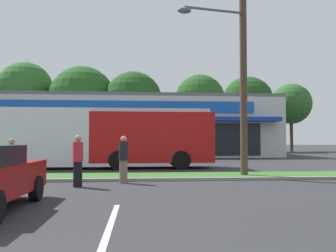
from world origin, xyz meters
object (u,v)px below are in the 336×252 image
utility_pole (240,54)px  pedestrian_far (11,161)px  pedestrian_mid (124,159)px  city_bus (103,136)px  pedestrian_near_bench (78,161)px  car_1 (112,151)px

utility_pole → pedestrian_far: bearing=-170.6°
pedestrian_mid → city_bus: bearing=153.3°
city_bus → pedestrian_near_bench: bearing=89.3°
car_1 → pedestrian_far: 12.87m
city_bus → pedestrian_near_bench: (-0.01, -7.84, -0.90)m
pedestrian_mid → pedestrian_far: 3.94m
pedestrian_near_bench → pedestrian_mid: pedestrian_near_bench is taller
city_bus → car_1: (0.08, 5.78, -0.99)m
pedestrian_mid → pedestrian_far: pedestrian_mid is taller
pedestrian_far → utility_pole: bearing=41.4°
car_1 → pedestrian_near_bench: 13.62m
utility_pole → pedestrian_mid: utility_pole is taller
pedestrian_near_bench → pedestrian_far: 2.68m
pedestrian_mid → pedestrian_far: (-3.94, 0.03, -0.04)m
city_bus → pedestrian_far: size_ratio=7.52×
pedestrian_far → city_bus: bearing=102.0°
utility_pole → city_bus: utility_pole is taller
utility_pole → pedestrian_mid: 6.57m
car_1 → pedestrian_near_bench: size_ratio=2.55×
utility_pole → car_1: utility_pole is taller
utility_pole → city_bus: bearing=139.0°
pedestrian_near_bench → pedestrian_far: size_ratio=1.07×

